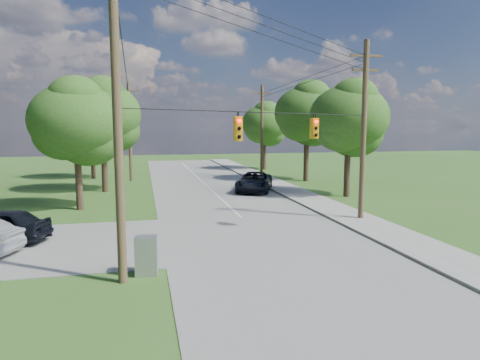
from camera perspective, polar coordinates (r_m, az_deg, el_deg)
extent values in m
plane|color=#30561C|center=(16.42, 1.28, -12.69)|extent=(140.00, 140.00, 0.00)
cube|color=gray|center=(21.53, 3.22, -7.81)|extent=(10.00, 100.00, 0.03)
cube|color=#9E9B94|center=(24.19, 18.75, -6.40)|extent=(2.60, 100.00, 0.12)
cylinder|color=brown|center=(15.40, -16.07, 8.46)|extent=(0.32, 0.32, 12.00)
cylinder|color=brown|center=(26.24, 16.15, 6.18)|extent=(0.32, 0.32, 10.50)
cube|color=brown|center=(26.55, 16.49, 15.61)|extent=(2.00, 0.12, 0.14)
cube|color=brown|center=(26.44, 16.43, 13.89)|extent=(1.70, 0.12, 0.14)
cylinder|color=brown|center=(46.73, 2.92, 6.47)|extent=(0.32, 0.32, 10.00)
cube|color=brown|center=(46.86, 2.95, 11.49)|extent=(2.00, 0.12, 0.14)
cylinder|color=brown|center=(44.99, -14.48, 6.22)|extent=(0.32, 0.32, 10.00)
cube|color=brown|center=(45.13, -14.65, 11.43)|extent=(2.00, 0.12, 0.14)
cylinder|color=black|center=(20.63, 4.51, 20.53)|extent=(13.52, 7.63, 1.53)
cylinder|color=black|center=(20.54, 4.50, 19.44)|extent=(13.52, 7.63, 1.53)
cylinder|color=black|center=(20.46, 4.49, 18.35)|extent=(13.52, 7.63, 1.53)
cylinder|color=black|center=(36.46, 7.79, 13.06)|extent=(0.03, 22.00, 0.53)
cylinder|color=black|center=(30.53, -15.17, 15.46)|extent=(0.43, 29.60, 2.03)
cylinder|color=black|center=(36.42, 7.77, 12.43)|extent=(0.03, 22.00, 0.53)
cylinder|color=black|center=(30.47, -15.15, 14.71)|extent=(0.43, 29.60, 2.03)
cylinder|color=black|center=(20.08, 4.40, 8.93)|extent=(13.52, 7.63, 0.04)
cube|color=orange|center=(18.44, -0.18, 6.85)|extent=(0.32, 0.22, 1.05)
sphere|color=#FF0C05|center=(18.30, -0.09, 7.95)|extent=(0.17, 0.17, 0.17)
cube|color=orange|center=(18.67, -0.35, 6.86)|extent=(0.32, 0.22, 1.05)
sphere|color=#FF0C05|center=(18.81, -0.44, 7.93)|extent=(0.17, 0.17, 0.17)
cube|color=orange|center=(22.31, 9.99, 6.81)|extent=(0.32, 0.22, 1.05)
sphere|color=#FF0C05|center=(22.18, 10.15, 7.70)|extent=(0.17, 0.17, 0.17)
cube|color=orange|center=(22.53, 9.75, 6.81)|extent=(0.32, 0.22, 1.05)
sphere|color=#FF0C05|center=(22.66, 9.63, 7.70)|extent=(0.17, 0.17, 0.17)
cylinder|color=#473223|center=(30.53, -20.67, -0.82)|extent=(0.45, 0.45, 3.15)
ellipsoid|color=#254916|center=(30.27, -21.04, 7.39)|extent=(6.00, 6.00, 4.92)
cylinder|color=#473223|center=(38.30, -17.60, 1.11)|extent=(0.50, 0.50, 3.50)
ellipsoid|color=#254916|center=(38.12, -17.88, 8.38)|extent=(6.40, 6.40, 5.25)
cylinder|color=#473223|center=(48.42, -19.00, 2.16)|extent=(0.48, 0.47, 3.32)
ellipsoid|color=#254916|center=(48.26, -19.23, 7.61)|extent=(6.00, 6.00, 4.92)
cylinder|color=#473223|center=(34.98, 14.06, 0.54)|extent=(0.48, 0.48, 3.32)
ellipsoid|color=#254916|center=(34.77, 14.30, 8.10)|extent=(6.20, 6.20, 5.08)
cylinder|color=#473223|center=(44.25, 8.80, 2.25)|extent=(0.52, 0.52, 3.67)
ellipsoid|color=#254916|center=(44.11, 8.93, 8.86)|extent=(6.60, 6.60, 5.41)
cylinder|color=#473223|center=(55.28, 3.24, 3.02)|extent=(0.45, 0.45, 3.15)
ellipsoid|color=#254916|center=(55.13, 3.27, 7.55)|extent=(5.80, 5.80, 4.76)
imported|color=black|center=(36.68, 1.92, -0.23)|extent=(4.69, 6.47, 1.63)
cube|color=#949699|center=(16.69, -12.36, -9.83)|extent=(0.89, 0.69, 1.49)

